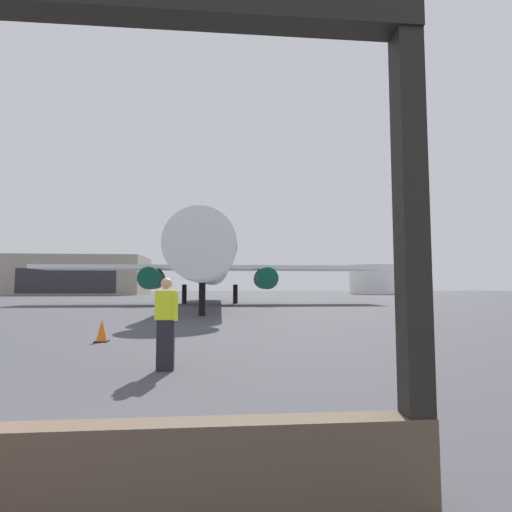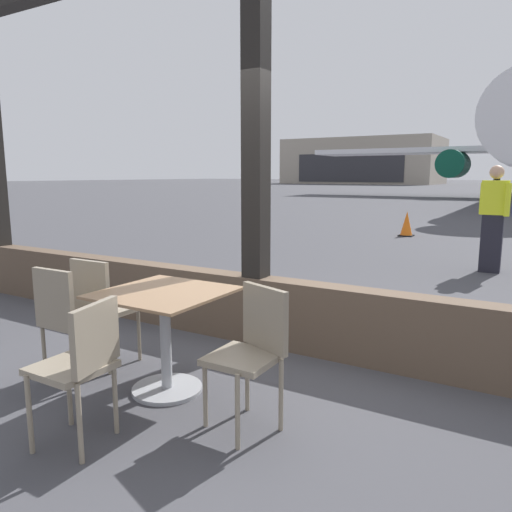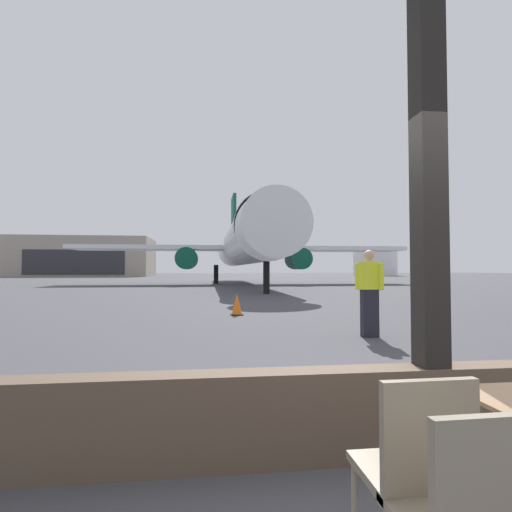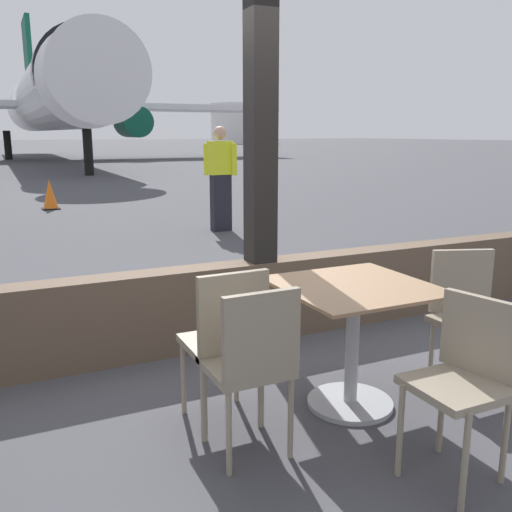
{
  "view_description": "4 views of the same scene",
  "coord_description": "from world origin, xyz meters",
  "px_view_note": "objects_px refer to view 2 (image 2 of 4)",
  "views": [
    {
      "loc": [
        2.63,
        -2.87,
        1.57
      ],
      "look_at": [
        4.29,
        15.73,
        3.02
      ],
      "focal_mm": 27.9,
      "sensor_mm": 36.0,
      "label": 1
    },
    {
      "loc": [
        2.29,
        -3.87,
        1.59
      ],
      "look_at": [
        0.21,
        -0.36,
        0.91
      ],
      "focal_mm": 34.01,
      "sensor_mm": 36.0,
      "label": 2
    },
    {
      "loc": [
        -1.64,
        -2.76,
        1.35
      ],
      "look_at": [
        1.16,
        19.74,
        2.12
      ],
      "focal_mm": 27.79,
      "sensor_mm": 36.0,
      "label": 3
    },
    {
      "loc": [
        -1.86,
        -3.87,
        1.62
      ],
      "look_at": [
        -0.1,
        -0.13,
        0.71
      ],
      "focal_mm": 39.08,
      "sensor_mm": 36.0,
      "label": 4
    }
  ],
  "objects_px": {
    "cafe_chair_window_right": "(82,359)",
    "ground_crew_worker": "(493,218)",
    "traffic_cone": "(407,224)",
    "distant_hangar": "(364,162)",
    "dining_table": "(165,331)",
    "cafe_chair_aisle_left": "(253,344)",
    "cafe_chair_window_left": "(66,314)",
    "cafe_chair_aisle_right": "(100,303)"
  },
  "relations": [
    {
      "from": "cafe_chair_window_right",
      "to": "traffic_cone",
      "type": "height_order",
      "value": "cafe_chair_window_right"
    },
    {
      "from": "cafe_chair_window_right",
      "to": "cafe_chair_aisle_right",
      "type": "height_order",
      "value": "cafe_chair_aisle_right"
    },
    {
      "from": "cafe_chair_aisle_right",
      "to": "traffic_cone",
      "type": "bearing_deg",
      "value": 89.83
    },
    {
      "from": "dining_table",
      "to": "distant_hangar",
      "type": "distance_m",
      "value": 86.11
    },
    {
      "from": "dining_table",
      "to": "cafe_chair_aisle_right",
      "type": "xyz_separation_m",
      "value": [
        -0.77,
        0.09,
        0.08
      ]
    },
    {
      "from": "dining_table",
      "to": "distant_hangar",
      "type": "xyz_separation_m",
      "value": [
        -25.79,
        82.09,
        3.38
      ]
    },
    {
      "from": "cafe_chair_window_left",
      "to": "traffic_cone",
      "type": "height_order",
      "value": "cafe_chair_window_left"
    },
    {
      "from": "traffic_cone",
      "to": "distant_hangar",
      "type": "distance_m",
      "value": 76.14
    },
    {
      "from": "cafe_chair_aisle_right",
      "to": "ground_crew_worker",
      "type": "distance_m",
      "value": 6.52
    },
    {
      "from": "cafe_chair_aisle_left",
      "to": "distant_hangar",
      "type": "distance_m",
      "value": 86.44
    },
    {
      "from": "cafe_chair_window_right",
      "to": "distant_hangar",
      "type": "relative_size",
      "value": 0.03
    },
    {
      "from": "traffic_cone",
      "to": "cafe_chair_aisle_right",
      "type": "bearing_deg",
      "value": -90.17
    },
    {
      "from": "dining_table",
      "to": "ground_crew_worker",
      "type": "distance_m",
      "value": 6.37
    },
    {
      "from": "cafe_chair_window_right",
      "to": "cafe_chair_aisle_right",
      "type": "distance_m",
      "value": 1.23
    },
    {
      "from": "ground_crew_worker",
      "to": "cafe_chair_aisle_right",
      "type": "bearing_deg",
      "value": -111.47
    },
    {
      "from": "cafe_chair_window_right",
      "to": "traffic_cone",
      "type": "xyz_separation_m",
      "value": [
        -0.82,
        11.08,
        -0.23
      ]
    },
    {
      "from": "dining_table",
      "to": "traffic_cone",
      "type": "xyz_separation_m",
      "value": [
        -0.74,
        10.27,
        -0.16
      ]
    },
    {
      "from": "cafe_chair_window_right",
      "to": "ground_crew_worker",
      "type": "bearing_deg",
      "value": 77.54
    },
    {
      "from": "cafe_chair_window_left",
      "to": "ground_crew_worker",
      "type": "xyz_separation_m",
      "value": [
        2.38,
        6.4,
        0.36
      ]
    },
    {
      "from": "cafe_chair_aisle_right",
      "to": "distant_hangar",
      "type": "distance_m",
      "value": 85.8
    },
    {
      "from": "cafe_chair_window_left",
      "to": "distant_hangar",
      "type": "height_order",
      "value": "distant_hangar"
    },
    {
      "from": "dining_table",
      "to": "traffic_cone",
      "type": "relative_size",
      "value": 1.31
    },
    {
      "from": "cafe_chair_aisle_left",
      "to": "traffic_cone",
      "type": "bearing_deg",
      "value": 98.47
    },
    {
      "from": "cafe_chair_aisle_right",
      "to": "dining_table",
      "type": "bearing_deg",
      "value": -6.43
    },
    {
      "from": "cafe_chair_aisle_left",
      "to": "traffic_cone",
      "type": "relative_size",
      "value": 1.39
    },
    {
      "from": "dining_table",
      "to": "cafe_chair_aisle_left",
      "type": "height_order",
      "value": "cafe_chair_aisle_left"
    },
    {
      "from": "cafe_chair_window_left",
      "to": "cafe_chair_window_right",
      "type": "relative_size",
      "value": 1.03
    },
    {
      "from": "cafe_chair_window_right",
      "to": "distant_hangar",
      "type": "height_order",
      "value": "distant_hangar"
    },
    {
      "from": "cafe_chair_aisle_left",
      "to": "cafe_chair_window_left",
      "type": "bearing_deg",
      "value": -174.28
    },
    {
      "from": "traffic_cone",
      "to": "distant_hangar",
      "type": "relative_size",
      "value": 0.03
    },
    {
      "from": "dining_table",
      "to": "cafe_chair_aisle_right",
      "type": "height_order",
      "value": "cafe_chair_aisle_right"
    },
    {
      "from": "cafe_chair_window_right",
      "to": "ground_crew_worker",
      "type": "relative_size",
      "value": 0.5
    },
    {
      "from": "cafe_chair_window_left",
      "to": "cafe_chair_window_right",
      "type": "bearing_deg",
      "value": -33.22
    },
    {
      "from": "dining_table",
      "to": "cafe_chair_aisle_right",
      "type": "distance_m",
      "value": 0.78
    },
    {
      "from": "cafe_chair_window_left",
      "to": "cafe_chair_aisle_right",
      "type": "bearing_deg",
      "value": 89.99
    },
    {
      "from": "cafe_chair_window_right",
      "to": "cafe_chair_aisle_left",
      "type": "bearing_deg",
      "value": 44.45
    },
    {
      "from": "cafe_chair_aisle_left",
      "to": "cafe_chair_aisle_right",
      "type": "bearing_deg",
      "value": 173.45
    },
    {
      "from": "cafe_chair_aisle_right",
      "to": "traffic_cone",
      "type": "relative_size",
      "value": 1.42
    },
    {
      "from": "ground_crew_worker",
      "to": "cafe_chair_aisle_left",
      "type": "bearing_deg",
      "value": -97.39
    },
    {
      "from": "cafe_chair_window_left",
      "to": "cafe_chair_aisle_left",
      "type": "xyz_separation_m",
      "value": [
        1.57,
        0.16,
        -0.0
      ]
    },
    {
      "from": "dining_table",
      "to": "cafe_chair_window_left",
      "type": "bearing_deg",
      "value": -161.96
    },
    {
      "from": "ground_crew_worker",
      "to": "dining_table",
      "type": "bearing_deg",
      "value": -104.69
    }
  ]
}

